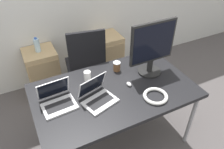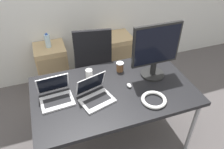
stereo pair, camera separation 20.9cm
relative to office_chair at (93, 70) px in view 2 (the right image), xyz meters
The scene contains 13 objects.
ground_plane 0.93m from the office_chair, 89.94° to the right, with size 14.00×14.00×0.00m, color #514C4C.
desk 0.87m from the office_chair, 89.94° to the right, with size 1.57×0.94×0.77m.
office_chair is the anchor object (origin of this frame).
cabinet_left 0.64m from the office_chair, 142.66° to the left, with size 0.42×0.41×0.68m.
cabinet_right 0.63m from the office_chair, 38.67° to the left, with size 0.42×0.41×0.68m.
water_bottle 0.73m from the office_chair, 142.50° to the left, with size 0.07×0.07×0.20m.
laptop_left 0.99m from the office_chair, 103.02° to the right, with size 0.35×0.35×0.22m.
laptop_right 1.03m from the office_chair, 125.13° to the right, with size 0.31×0.29×0.22m.
monitor 1.08m from the office_chair, 57.32° to the right, with size 0.50×0.25×0.58m.
mouse 0.92m from the office_chair, 79.10° to the right, with size 0.04×0.06×0.03m.
coffee_cup_white 0.71m from the office_chair, 107.38° to the right, with size 0.07×0.07×0.11m.
coffee_cup_brown 0.70m from the office_chair, 72.87° to the right, with size 0.08×0.08×0.10m.
cable_coil 1.19m from the office_chair, 74.91° to the right, with size 0.24×0.24×0.03m.
Camera 2 is at (-0.55, -1.53, 2.18)m, focal length 35.00 mm.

